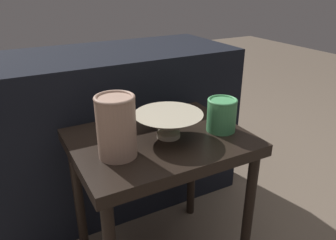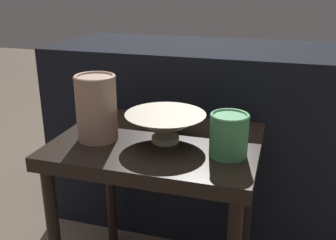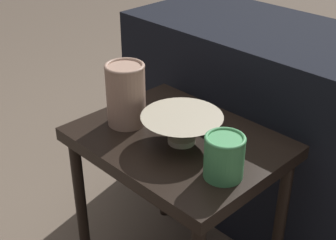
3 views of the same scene
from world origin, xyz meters
name	(u,v)px [view 1 (image 1 of 3)]	position (x,y,z in m)	size (l,w,h in m)	color
table	(160,156)	(0.00, 0.00, 0.47)	(0.58, 0.45, 0.55)	black
couch_backdrop	(112,128)	(0.00, 0.52, 0.37)	(1.15, 0.50, 0.74)	black
bowl	(168,123)	(0.03, -0.01, 0.60)	(0.23, 0.23, 0.08)	#B2A88E
vase_textured_left	(116,126)	(-0.17, -0.05, 0.64)	(0.12, 0.12, 0.19)	tan
vase_colorful_right	(222,114)	(0.21, -0.05, 0.61)	(0.10, 0.10, 0.11)	#47995B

